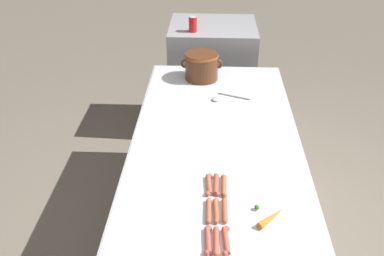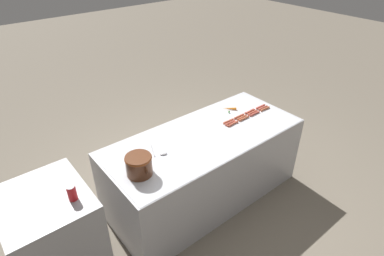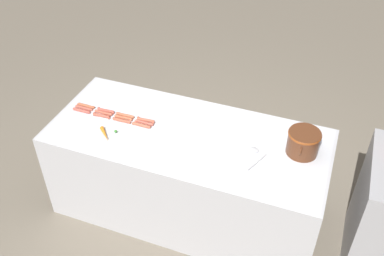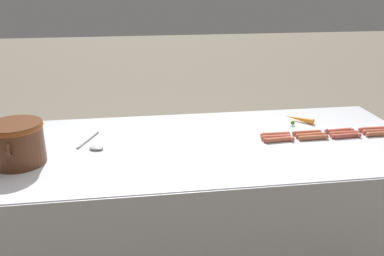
# 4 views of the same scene
# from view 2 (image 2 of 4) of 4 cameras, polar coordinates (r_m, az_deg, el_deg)

# --- Properties ---
(ground_plane) EXTENTS (20.00, 20.00, 0.00)m
(ground_plane) POSITION_cam_2_polar(r_m,az_deg,el_deg) (3.88, 2.07, -11.75)
(ground_plane) COLOR #756B5B
(griddle_counter) EXTENTS (0.94, 2.18, 0.85)m
(griddle_counter) POSITION_cam_2_polar(r_m,az_deg,el_deg) (3.60, 2.20, -6.91)
(griddle_counter) COLOR #BCBCC1
(griddle_counter) RESTS_ON ground_plane
(back_cabinet) EXTENTS (0.74, 0.65, 0.99)m
(back_cabinet) POSITION_cam_2_polar(r_m,az_deg,el_deg) (3.02, -23.20, -18.13)
(back_cabinet) COLOR #A0A0A4
(back_cabinet) RESTS_ON ground_plane
(hot_dog_0) EXTENTS (0.03, 0.16, 0.02)m
(hot_dog_0) POSITION_cam_2_polar(r_m,az_deg,el_deg) (3.91, 12.98, 3.37)
(hot_dog_0) COLOR #B05D3D
(hot_dog_0) RESTS_ON griddle_counter
(hot_dog_1) EXTENTS (0.03, 0.16, 0.02)m
(hot_dog_1) POSITION_cam_2_polar(r_m,az_deg,el_deg) (3.78, 11.15, 2.54)
(hot_dog_1) COLOR #B95143
(hot_dog_1) RESTS_ON griddle_counter
(hot_dog_2) EXTENTS (0.03, 0.16, 0.02)m
(hot_dog_2) POSITION_cam_2_polar(r_m,az_deg,el_deg) (3.66, 9.30, 1.69)
(hot_dog_2) COLOR #B45E3F
(hot_dog_2) RESTS_ON griddle_counter
(hot_dog_3) EXTENTS (0.03, 0.16, 0.02)m
(hot_dog_3) POSITION_cam_2_polar(r_m,az_deg,el_deg) (3.54, 7.29, 0.74)
(hot_dog_3) COLOR #BD5942
(hot_dog_3) RESTS_ON griddle_counter
(hot_dog_4) EXTENTS (0.03, 0.16, 0.02)m
(hot_dog_4) POSITION_cam_2_polar(r_m,az_deg,el_deg) (3.93, 12.61, 3.55)
(hot_dog_4) COLOR #B45746
(hot_dog_4) RESTS_ON griddle_counter
(hot_dog_5) EXTENTS (0.02, 0.16, 0.02)m
(hot_dog_5) POSITION_cam_2_polar(r_m,az_deg,el_deg) (3.81, 10.77, 2.78)
(hot_dog_5) COLOR #B55640
(hot_dog_5) RESTS_ON griddle_counter
(hot_dog_6) EXTENTS (0.03, 0.16, 0.02)m
(hot_dog_6) POSITION_cam_2_polar(r_m,az_deg,el_deg) (3.68, 8.91, 1.89)
(hot_dog_6) COLOR #B95D3E
(hot_dog_6) RESTS_ON griddle_counter
(hot_dog_7) EXTENTS (0.03, 0.16, 0.02)m
(hot_dog_7) POSITION_cam_2_polar(r_m,az_deg,el_deg) (3.56, 6.82, 0.98)
(hot_dog_7) COLOR #B95645
(hot_dog_7) RESTS_ON griddle_counter
(hot_dog_8) EXTENTS (0.02, 0.16, 0.02)m
(hot_dog_8) POSITION_cam_2_polar(r_m,az_deg,el_deg) (3.95, 12.19, 3.77)
(hot_dog_8) COLOR #B85043
(hot_dog_8) RESTS_ON griddle_counter
(hot_dog_9) EXTENTS (0.03, 0.16, 0.02)m
(hot_dog_9) POSITION_cam_2_polar(r_m,az_deg,el_deg) (3.82, 10.34, 2.96)
(hot_dog_9) COLOR #B4513F
(hot_dog_9) RESTS_ON griddle_counter
(hot_dog_10) EXTENTS (0.02, 0.16, 0.02)m
(hot_dog_10) POSITION_cam_2_polar(r_m,az_deg,el_deg) (3.70, 8.45, 2.10)
(hot_dog_10) COLOR #B1553E
(hot_dog_10) RESTS_ON griddle_counter
(hot_dog_11) EXTENTS (0.03, 0.16, 0.02)m
(hot_dog_11) POSITION_cam_2_polar(r_m,az_deg,el_deg) (3.59, 6.54, 1.23)
(hot_dog_11) COLOR #B65C43
(hot_dog_11) RESTS_ON griddle_counter
(bean_pot) EXTENTS (0.30, 0.24, 0.19)m
(bean_pot) POSITION_cam_2_polar(r_m,az_deg,el_deg) (2.82, -9.51, -6.44)
(bean_pot) COLOR #562D19
(bean_pot) RESTS_ON griddle_counter
(serving_spoon) EXTENTS (0.26, 0.14, 0.02)m
(serving_spoon) POSITION_cam_2_polar(r_m,az_deg,el_deg) (3.10, -5.77, -4.37)
(serving_spoon) COLOR #B7B7BC
(serving_spoon) RESTS_ON griddle_counter
(carrot) EXTENTS (0.14, 0.14, 0.03)m
(carrot) POSITION_cam_2_polar(r_m,az_deg,el_deg) (3.84, 6.68, 3.48)
(carrot) COLOR orange
(carrot) RESTS_ON griddle_counter
(soda_can) EXTENTS (0.07, 0.07, 0.12)m
(soda_can) POSITION_cam_2_polar(r_m,az_deg,el_deg) (2.54, -20.73, -10.84)
(soda_can) COLOR red
(soda_can) RESTS_ON back_cabinet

